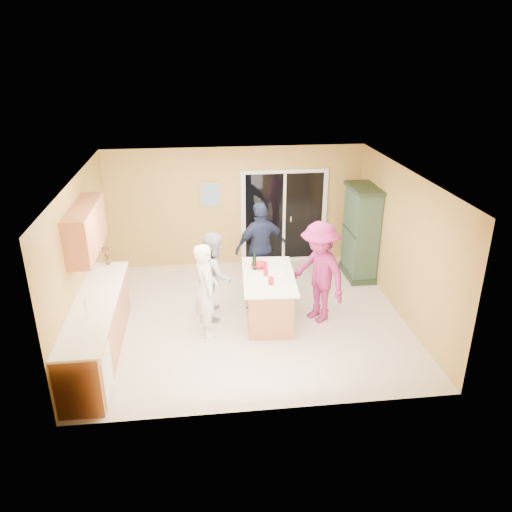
{
  "coord_description": "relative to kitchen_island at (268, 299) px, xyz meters",
  "views": [
    {
      "loc": [
        -0.79,
        -7.82,
        4.53
      ],
      "look_at": [
        0.15,
        0.1,
        1.15
      ],
      "focal_mm": 35.0,
      "sensor_mm": 36.0,
      "label": 1
    }
  ],
  "objects": [
    {
      "name": "framed_picture",
      "position": [
        -0.9,
        2.57,
        1.2
      ],
      "size": [
        0.46,
        0.04,
        0.56
      ],
      "color": "#A78A53",
      "rests_on": "wall_back"
    },
    {
      "name": "serving_bowl",
      "position": [
        -0.12,
        0.36,
        0.49
      ],
      "size": [
        0.32,
        0.32,
        0.07
      ],
      "primitive_type": "imported",
      "rotation": [
        0.0,
        0.0,
        -0.1
      ],
      "color": "#B4141D",
      "rests_on": "kitchen_island"
    },
    {
      "name": "sliding_door",
      "position": [
        0.7,
        2.56,
        0.65
      ],
      "size": [
        1.9,
        0.07,
        2.1
      ],
      "color": "silver",
      "rests_on": "floor"
    },
    {
      "name": "green_hutch",
      "position": [
        2.14,
        1.59,
        0.55
      ],
      "size": [
        0.56,
        1.06,
        1.95
      ],
      "color": "#1F3220",
      "rests_on": "floor"
    },
    {
      "name": "left_cabinet_run",
      "position": [
        -2.79,
        -0.96,
        0.06
      ],
      "size": [
        0.65,
        3.05,
        1.24
      ],
      "color": "#B86F47",
      "rests_on": "floor"
    },
    {
      "name": "kitchen_island",
      "position": [
        0.0,
        0.0,
        0.0
      ],
      "size": [
        1.0,
        1.69,
        0.86
      ],
      "rotation": [
        0.0,
        0.0,
        -0.07
      ],
      "color": "#B86F47",
      "rests_on": "floor"
    },
    {
      "name": "wall_right",
      "position": [
        2.4,
        0.09,
        0.9
      ],
      "size": [
        0.1,
        5.0,
        2.6
      ],
      "primitive_type": "cube",
      "color": "#E5B85E",
      "rests_on": "ground"
    },
    {
      "name": "tumbler_near",
      "position": [
        -0.05,
        0.0,
        0.51
      ],
      "size": [
        0.09,
        0.09,
        0.11
      ],
      "primitive_type": "cylinder",
      "rotation": [
        0.0,
        0.0,
        0.23
      ],
      "color": "#B4141D",
      "rests_on": "kitchen_island"
    },
    {
      "name": "woman_grey",
      "position": [
        -0.92,
        0.32,
        0.38
      ],
      "size": [
        0.64,
        0.8,
        1.57
      ],
      "primitive_type": "imported",
      "rotation": [
        0.0,
        0.0,
        1.5
      ],
      "color": "#ABABAE",
      "rests_on": "floor"
    },
    {
      "name": "wall_back",
      "position": [
        -0.35,
        2.59,
        0.9
      ],
      "size": [
        5.5,
        0.1,
        2.6
      ],
      "primitive_type": "cube",
      "color": "#E5B85E",
      "rests_on": "ground"
    },
    {
      "name": "woman_navy",
      "position": [
        0.02,
        1.18,
        0.5
      ],
      "size": [
        1.15,
        0.73,
        1.81
      ],
      "primitive_type": "imported",
      "rotation": [
        0.0,
        0.0,
        3.44
      ],
      "color": "#1B243D",
      "rests_on": "floor"
    },
    {
      "name": "wall_front",
      "position": [
        -0.35,
        -2.41,
        0.9
      ],
      "size": [
        5.5,
        0.1,
        2.6
      ],
      "primitive_type": "cube",
      "color": "#E5B85E",
      "rests_on": "ground"
    },
    {
      "name": "wall_left",
      "position": [
        -3.1,
        0.09,
        0.9
      ],
      "size": [
        0.1,
        5.0,
        2.6
      ],
      "primitive_type": "cube",
      "color": "#E5B85E",
      "rests_on": "ground"
    },
    {
      "name": "woman_white",
      "position": [
        -1.09,
        -0.35,
        0.41
      ],
      "size": [
        0.47,
        0.64,
        1.63
      ],
      "primitive_type": "imported",
      "rotation": [
        0.0,
        0.0,
        1.71
      ],
      "color": "white",
      "rests_on": "floor"
    },
    {
      "name": "tulip_vase",
      "position": [
        -2.8,
        0.62,
        0.72
      ],
      "size": [
        0.22,
        0.19,
        0.36
      ],
      "primitive_type": "imported",
      "rotation": [
        0.0,
        0.0,
        -0.39
      ],
      "color": "red",
      "rests_on": "left_cabinet_run"
    },
    {
      "name": "ceiling",
      "position": [
        -0.35,
        0.09,
        2.2
      ],
      "size": [
        5.5,
        5.0,
        0.1
      ],
      "primitive_type": "cube",
      "color": "white",
      "rests_on": "wall_back"
    },
    {
      "name": "woman_magenta",
      "position": [
        0.87,
        -0.1,
        0.51
      ],
      "size": [
        1.16,
        1.36,
        1.82
      ],
      "primitive_type": "imported",
      "rotation": [
        0.0,
        0.0,
        -1.06
      ],
      "color": "#831C62",
      "rests_on": "floor"
    },
    {
      "name": "upper_cabinets",
      "position": [
        -2.92,
        -0.11,
        1.47
      ],
      "size": [
        0.35,
        1.6,
        0.75
      ],
      "primitive_type": "cube",
      "color": "#B86F47",
      "rests_on": "wall_left"
    },
    {
      "name": "tumbler_far",
      "position": [
        -0.01,
        -0.35,
        0.52
      ],
      "size": [
        0.1,
        0.1,
        0.13
      ],
      "primitive_type": "cylinder",
      "rotation": [
        0.0,
        0.0,
        -0.18
      ],
      "color": "#B4141D",
      "rests_on": "kitchen_island"
    },
    {
      "name": "wine_bottle",
      "position": [
        -0.22,
        0.28,
        0.58
      ],
      "size": [
        0.07,
        0.07,
        0.31
      ],
      "rotation": [
        0.0,
        0.0,
        0.24
      ],
      "color": "black",
      "rests_on": "kitchen_island"
    },
    {
      "name": "floor",
      "position": [
        -0.35,
        0.09,
        -0.4
      ],
      "size": [
        5.5,
        5.5,
        0.0
      ],
      "primitive_type": "plane",
      "color": "beige",
      "rests_on": "ground"
    },
    {
      "name": "white_plate",
      "position": [
        0.21,
        0.09,
        0.46
      ],
      "size": [
        0.3,
        0.3,
        0.02
      ],
      "primitive_type": "cylinder",
      "rotation": [
        0.0,
        0.0,
        -0.29
      ],
      "color": "white",
      "rests_on": "kitchen_island"
    }
  ]
}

